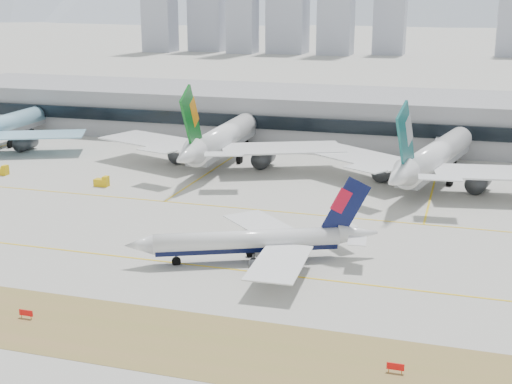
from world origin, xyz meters
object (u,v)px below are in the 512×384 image
(widebody_eva, at_px, (223,140))
(widebody_cathay, at_px, (433,159))
(taxiing_airliner, at_px, (256,242))
(terminal, at_px, (338,116))

(widebody_eva, xyz_separation_m, widebody_cathay, (57.34, -6.80, -0.24))
(taxiing_airliner, relative_size, widebody_cathay, 0.63)
(widebody_cathay, bearing_deg, widebody_eva, 95.40)
(taxiing_airliner, relative_size, widebody_eva, 0.60)
(taxiing_airliner, height_order, widebody_cathay, widebody_cathay)
(terminal, bearing_deg, taxiing_airliner, -86.41)
(widebody_eva, height_order, terminal, widebody_eva)
(widebody_cathay, distance_m, terminal, 61.41)
(terminal, bearing_deg, widebody_eva, -118.04)
(widebody_eva, distance_m, terminal, 50.55)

